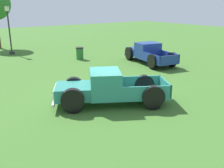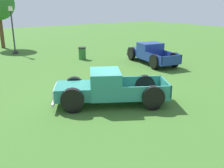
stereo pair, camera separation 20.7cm
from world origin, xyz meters
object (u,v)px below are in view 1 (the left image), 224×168
pickup_truck_foreground (104,89)px  lamp_post_far (9,29)px  trash_can (80,53)px  pickup_truck_behind_left (147,53)px

pickup_truck_foreground → lamp_post_far: (0.16, 14.27, 1.41)m
pickup_truck_foreground → lamp_post_far: 14.34m
lamp_post_far → trash_can: (3.66, -5.41, -1.63)m
lamp_post_far → pickup_truck_behind_left: bearing=-52.6°
lamp_post_far → trash_can: size_ratio=4.24×
pickup_truck_behind_left → trash_can: size_ratio=5.31×
pickup_truck_behind_left → lamp_post_far: bearing=127.4°
pickup_truck_foreground → lamp_post_far: bearing=89.4°
pickup_truck_foreground → pickup_truck_behind_left: size_ratio=1.00×
trash_can → lamp_post_far: bearing=124.0°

